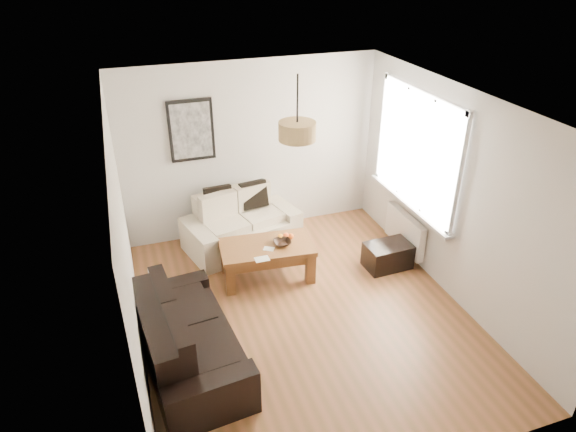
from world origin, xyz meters
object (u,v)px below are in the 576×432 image
object	(u,v)px
coffee_table	(267,261)
ottoman	(388,256)
sofa_leather	(188,335)
loveseat_cream	(241,222)

from	to	relation	value
coffee_table	ottoman	distance (m)	1.67
sofa_leather	loveseat_cream	bearing A→B (deg)	-33.18
loveseat_cream	coffee_table	size ratio (longest dim) A/B	1.32
loveseat_cream	sofa_leather	bearing A→B (deg)	-132.12
loveseat_cream	sofa_leather	distance (m)	2.42
sofa_leather	ottoman	bearing A→B (deg)	-77.45
sofa_leather	coffee_table	size ratio (longest dim) A/B	1.51
loveseat_cream	ottoman	bearing A→B (deg)	-48.80
ottoman	sofa_leather	bearing A→B (deg)	-161.73
sofa_leather	coffee_table	world-z (taller)	sofa_leather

